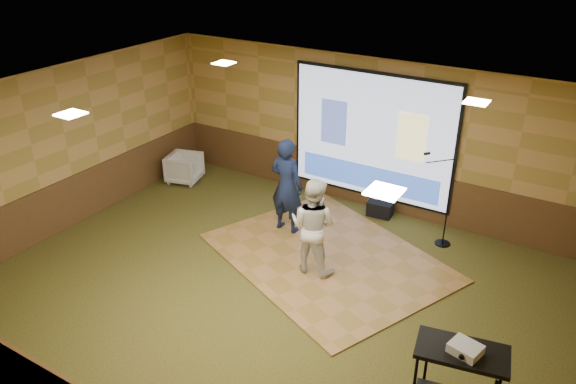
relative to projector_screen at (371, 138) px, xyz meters
The scene contains 17 objects.
ground 3.74m from the projector_screen, 90.00° to the right, with size 9.00×9.00×0.00m, color #2B3317.
room_shell 3.49m from the projector_screen, 90.00° to the right, with size 9.04×7.04×3.02m.
wainscot_back 1.00m from the projector_screen, 90.00° to the left, with size 9.00×0.04×0.95m, color #4D3219.
wainscot_left 5.73m from the projector_screen, 142.51° to the right, with size 0.04×7.00×0.95m, color #4D3219.
projector_screen is the anchor object (origin of this frame).
downlight_nw 3.12m from the projector_screen, 143.35° to the right, with size 0.32×0.32×0.02m, color beige.
downlight_ne 3.12m from the projector_screen, 36.65° to the right, with size 0.32×0.32×0.02m, color beige.
downlight_sw 5.61m from the projector_screen, 114.02° to the right, with size 0.32×0.32×0.02m, color beige.
downlight_se 5.61m from the projector_screen, 65.98° to the right, with size 0.32×0.32×0.02m, color beige.
dance_floor 2.59m from the projector_screen, 84.20° to the right, with size 3.87×2.95×0.03m, color #A26F3B.
player_left 1.98m from the projector_screen, 117.57° to the right, with size 0.65×0.43×1.79m, color #151F41.
player_right 2.67m from the projector_screen, 86.18° to the right, with size 0.79×0.62×1.64m, color silver.
av_table 5.44m from the projector_screen, 55.37° to the right, with size 1.00×0.52×1.05m.
projector 5.45m from the projector_screen, 55.28° to the right, with size 0.32×0.27×0.11m, color silver.
mic_stand 2.08m from the projector_screen, 20.68° to the right, with size 0.66×0.27×1.69m.
banquet_chair 4.22m from the projector_screen, 165.58° to the right, with size 0.68×0.70×0.63m, color gray.
duffel_bag 1.40m from the projector_screen, 31.73° to the right, with size 0.47×0.32×0.29m, color black.
Camera 1 is at (3.89, -6.02, 5.31)m, focal length 35.00 mm.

